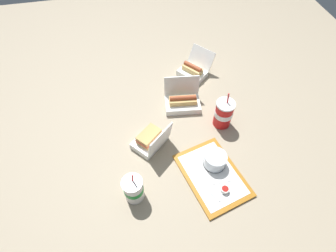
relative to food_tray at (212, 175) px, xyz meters
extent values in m
plane|color=gray|center=(0.35, 0.17, -0.01)|extent=(3.20, 3.20, 0.00)
cube|color=#A56619|center=(0.00, 0.00, 0.00)|extent=(0.42, 0.34, 0.01)
cube|color=white|center=(0.00, 0.00, 0.01)|extent=(0.37, 0.29, 0.00)
cylinder|color=black|center=(0.06, -0.03, 0.01)|extent=(0.11, 0.11, 0.01)
cylinder|color=#512D19|center=(0.06, -0.03, 0.04)|extent=(0.08, 0.08, 0.05)
cylinder|color=silver|center=(0.06, -0.03, 0.05)|extent=(0.11, 0.11, 0.07)
cylinder|color=white|center=(-0.09, -0.03, 0.02)|extent=(0.04, 0.04, 0.02)
cylinder|color=#9E140F|center=(-0.09, -0.03, 0.03)|extent=(0.03, 0.03, 0.01)
cube|color=white|center=(0.00, -0.04, 0.01)|extent=(0.10, 0.10, 0.00)
cube|color=white|center=(-0.09, 0.04, 0.01)|extent=(0.10, 0.07, 0.00)
cube|color=white|center=(0.73, -0.09, 0.01)|extent=(0.21, 0.20, 0.04)
cube|color=white|center=(0.79, -0.17, 0.09)|extent=(0.17, 0.16, 0.11)
cube|color=#DBB770|center=(0.73, -0.09, 0.05)|extent=(0.14, 0.13, 0.03)
cylinder|color=#9E4728|center=(0.73, -0.09, 0.07)|extent=(0.12, 0.10, 0.03)
cylinder|color=yellow|center=(0.73, -0.09, 0.08)|extent=(0.09, 0.08, 0.01)
cube|color=white|center=(0.26, 0.27, 0.01)|extent=(0.21, 0.22, 0.04)
cube|color=white|center=(0.20, 0.22, 0.10)|extent=(0.14, 0.15, 0.13)
cube|color=tan|center=(0.26, 0.27, 0.04)|extent=(0.14, 0.14, 0.02)
cube|color=#D64C38|center=(0.26, 0.27, 0.06)|extent=(0.14, 0.15, 0.01)
cube|color=tan|center=(0.26, 0.27, 0.08)|extent=(0.14, 0.14, 0.02)
cube|color=white|center=(0.47, 0.04, 0.01)|extent=(0.15, 0.22, 0.04)
cube|color=white|center=(0.55, 0.03, 0.10)|extent=(0.05, 0.21, 0.13)
cube|color=tan|center=(0.47, 0.04, 0.05)|extent=(0.08, 0.17, 0.03)
cylinder|color=#9E4728|center=(0.47, 0.04, 0.07)|extent=(0.05, 0.16, 0.03)
cylinder|color=yellow|center=(0.47, 0.04, 0.08)|extent=(0.02, 0.13, 0.01)
cylinder|color=white|center=(-0.02, 0.39, 0.06)|extent=(0.09, 0.09, 0.14)
cylinder|color=#198C33|center=(-0.02, 0.39, 0.07)|extent=(0.09, 0.09, 0.03)
cylinder|color=white|center=(-0.02, 0.39, 0.13)|extent=(0.09, 0.09, 0.01)
cylinder|color=red|center=(-0.02, 0.38, 0.17)|extent=(0.01, 0.02, 0.06)
cylinder|color=red|center=(0.31, -0.15, 0.07)|extent=(0.10, 0.10, 0.16)
cylinder|color=white|center=(0.31, -0.15, 0.09)|extent=(0.10, 0.10, 0.04)
cylinder|color=white|center=(0.31, -0.15, 0.16)|extent=(0.10, 0.10, 0.01)
cylinder|color=red|center=(0.31, -0.16, 0.19)|extent=(0.02, 0.01, 0.06)
camera|label=1|loc=(-0.53, 0.34, 1.19)|focal=28.00mm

